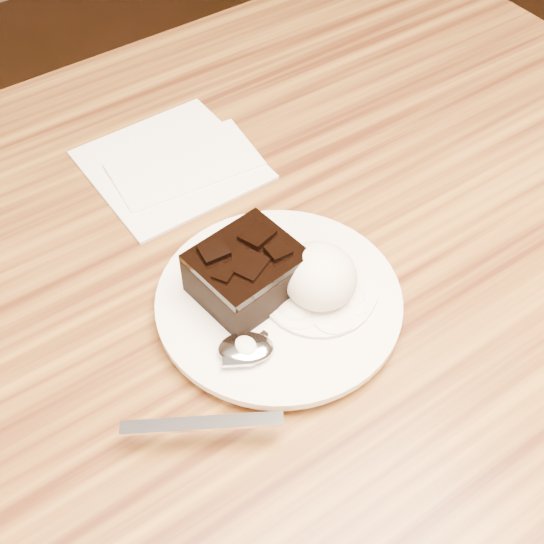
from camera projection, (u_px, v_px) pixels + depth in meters
dining_table at (221, 496)px, 0.90m from camera, size 1.20×0.80×0.75m
plate at (279, 304)px, 0.61m from camera, size 0.21×0.21×0.02m
brownie at (247, 275)px, 0.59m from camera, size 0.09×0.08×0.04m
ice_cream_scoop at (319, 276)px, 0.59m from camera, size 0.06×0.06×0.05m
melt_puddle at (318, 291)px, 0.61m from camera, size 0.10×0.10×0.00m
spoon at (246, 350)px, 0.56m from camera, size 0.17×0.12×0.01m
napkin at (171, 164)px, 0.73m from camera, size 0.16×0.16×0.01m
crumb_a at (263, 335)px, 0.58m from camera, size 0.01×0.01×0.00m
crumb_b at (277, 309)px, 0.59m from camera, size 0.01×0.01×0.00m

